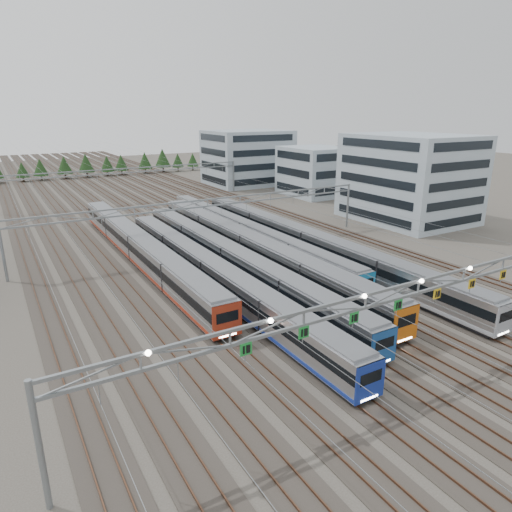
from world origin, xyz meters
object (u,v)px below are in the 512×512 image
depot_bldg_north (247,158)px  train_d (249,247)px  train_c (231,259)px  depot_bldg_mid (315,171)px  train_e (246,231)px  gantry_mid (208,209)px  train_b (212,273)px  gantry_far (127,174)px  train_a (139,247)px  gantry_near (419,290)px  train_f (309,242)px  depot_bldg_south (409,178)px

depot_bldg_north → train_d: bearing=-119.2°
train_c → depot_bldg_mid: size_ratio=3.44×
train_e → gantry_mid: 8.11m
train_b → gantry_far: (6.75, 60.52, 4.32)m
train_d → depot_bldg_north: (35.25, 63.12, 5.35)m
train_a → gantry_mid: (11.25, 1.15, 4.15)m
depot_bldg_mid → depot_bldg_north: depot_bldg_north is taller
gantry_far → depot_bldg_mid: 46.05m
gantry_mid → depot_bldg_north: (37.50, 54.34, 1.23)m
train_d → gantry_far: 53.99m
train_d → train_e: (4.50, 8.97, -0.36)m
train_a → depot_bldg_north: bearing=48.7°
train_d → depot_bldg_mid: bearing=43.3°
train_d → gantry_far: bearing=92.4°
train_b → gantry_mid: bearing=66.5°
gantry_far → train_c: bearing=-92.3°
train_d → gantry_far: (-2.25, 53.78, 4.13)m
gantry_near → gantry_far: size_ratio=1.00×
train_d → train_e: bearing=63.4°
gantry_far → train_b: bearing=-96.4°
train_d → depot_bldg_mid: depot_bldg_mid is taller
train_e → gantry_mid: (-6.75, -0.19, 4.49)m
train_c → gantry_mid: bearing=79.1°
train_e → train_f: 11.77m
train_d → train_f: train_d is taller
train_e → depot_bldg_north: 62.53m
depot_bldg_south → depot_bldg_north: size_ratio=1.00×
train_a → train_f: bearing=-23.0°
train_d → depot_bldg_south: (39.74, 7.42, 5.93)m
train_c → gantry_far: 56.94m
gantry_mid → gantry_near: bearing=-90.1°
gantry_near → train_f: bearing=69.0°
gantry_near → depot_bldg_mid: (43.64, 70.29, -1.11)m
train_c → gantry_mid: 12.69m
train_f → train_a: bearing=157.0°
train_c → gantry_near: 28.91m
train_e → train_c: bearing=-127.1°
depot_bldg_south → train_f: bearing=-163.1°
train_b → depot_bldg_south: depot_bldg_south is taller
train_e → train_b: bearing=-130.7°
train_d → depot_bldg_north: bearing=60.8°
gantry_mid → depot_bldg_mid: size_ratio=3.52×
train_e → depot_bldg_south: size_ratio=2.54×
train_f → gantry_near: gantry_near is taller
gantry_near → train_a: bearing=106.0°
depot_bldg_south → train_b: bearing=-163.8°
train_b → train_f: bearing=15.0°
train_b → train_f: 18.64m
gantry_far → depot_bldg_mid: (43.59, -14.83, -0.41)m
train_d → train_a: bearing=150.5°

